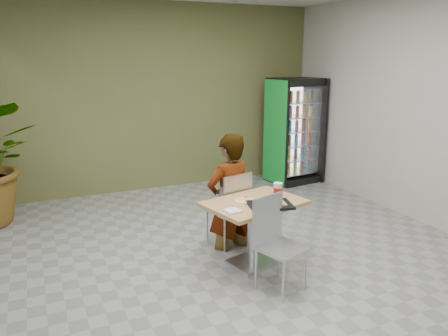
{
  "coord_description": "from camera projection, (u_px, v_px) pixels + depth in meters",
  "views": [
    {
      "loc": [
        -1.94,
        -3.9,
        2.31
      ],
      "look_at": [
        0.11,
        0.74,
        1.0
      ],
      "focal_mm": 35.0,
      "sensor_mm": 36.0,
      "label": 1
    }
  ],
  "objects": [
    {
      "name": "room_envelope",
      "position": [
        244.0,
        128.0,
        4.39
      ],
      "size": [
        6.0,
        7.0,
        3.2
      ],
      "primitive_type": null,
      "color": "beige",
      "rests_on": "ground"
    },
    {
      "name": "napkin_stack",
      "position": [
        233.0,
        211.0,
        4.49
      ],
      "size": [
        0.17,
        0.17,
        0.02
      ],
      "primitive_type": "cube",
      "rotation": [
        0.0,
        0.0,
        0.12
      ],
      "color": "silver",
      "rests_on": "dining_table"
    },
    {
      "name": "beverage_fridge",
      "position": [
        295.0,
        131.0,
        8.05
      ],
      "size": [
        0.95,
        0.77,
        1.92
      ],
      "rotation": [
        0.0,
        0.0,
        0.12
      ],
      "color": "black",
      "rests_on": "ground"
    },
    {
      "name": "ground",
      "position": [
        242.0,
        272.0,
        4.79
      ],
      "size": [
        7.0,
        7.0,
        0.0
      ],
      "primitive_type": "plane",
      "color": "gray",
      "rests_on": "ground"
    },
    {
      "name": "dining_table",
      "position": [
        254.0,
        220.0,
        4.86
      ],
      "size": [
        1.19,
        0.96,
        0.75
      ],
      "rotation": [
        0.0,
        0.0,
        0.24
      ],
      "color": "tan",
      "rests_on": "ground"
    },
    {
      "name": "soda_cup",
      "position": [
        278.0,
        191.0,
        4.89
      ],
      "size": [
        0.1,
        0.1,
        0.18
      ],
      "color": "silver",
      "rests_on": "dining_table"
    },
    {
      "name": "seated_woman",
      "position": [
        229.0,
        203.0,
        5.34
      ],
      "size": [
        0.71,
        0.55,
        1.72
      ],
      "primitive_type": "imported",
      "rotation": [
        0.0,
        0.0,
        3.37
      ],
      "color": "black",
      "rests_on": "ground"
    },
    {
      "name": "chair_far",
      "position": [
        232.0,
        204.0,
        5.3
      ],
      "size": [
        0.51,
        0.51,
        0.95
      ],
      "rotation": [
        0.0,
        0.0,
        3.37
      ],
      "color": "#B6B9BC",
      "rests_on": "ground"
    },
    {
      "name": "chair_near",
      "position": [
        274.0,
        235.0,
        4.38
      ],
      "size": [
        0.53,
        0.54,
        0.95
      ],
      "rotation": [
        0.0,
        0.0,
        0.32
      ],
      "color": "#B6B9BC",
      "rests_on": "ground"
    },
    {
      "name": "cafeteria_tray",
      "position": [
        270.0,
        205.0,
        4.65
      ],
      "size": [
        0.52,
        0.43,
        0.03
      ],
      "primitive_type": "cube",
      "rotation": [
        0.0,
        0.0,
        -0.23
      ],
      "color": "black",
      "rests_on": "dining_table"
    },
    {
      "name": "pizza_plate",
      "position": [
        244.0,
        200.0,
        4.81
      ],
      "size": [
        0.28,
        0.28,
        0.03
      ],
      "color": "silver",
      "rests_on": "dining_table"
    }
  ]
}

